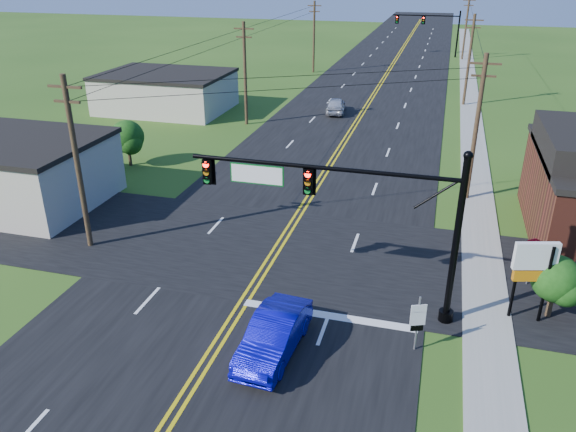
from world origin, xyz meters
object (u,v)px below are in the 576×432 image
(signal_mast_far, at_px, (429,26))
(blue_car, at_px, (274,336))
(route_sign, at_px, (418,320))
(signal_mast_main, at_px, (345,206))
(stop_sign, at_px, (533,252))

(signal_mast_far, distance_m, blue_car, 76.05)
(blue_car, distance_m, route_sign, 5.50)
(blue_car, xyz_separation_m, route_sign, (5.22, 1.59, 0.63))
(route_sign, bearing_deg, signal_mast_main, 123.22)
(signal_mast_main, height_order, signal_mast_far, same)
(signal_mast_main, relative_size, blue_car, 2.36)
(signal_mast_main, xyz_separation_m, route_sign, (3.35, -2.34, -3.33))
(signal_mast_main, xyz_separation_m, signal_mast_far, (0.10, 72.00, -0.20))
(blue_car, height_order, route_sign, route_sign)
(signal_mast_main, xyz_separation_m, blue_car, (-1.88, -3.93, -3.96))
(signal_mast_far, relative_size, stop_sign, 4.51)
(blue_car, relative_size, route_sign, 1.97)
(signal_mast_main, distance_m, stop_sign, 9.48)
(signal_mast_main, height_order, route_sign, signal_mast_main)
(route_sign, bearing_deg, blue_car, 175.08)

